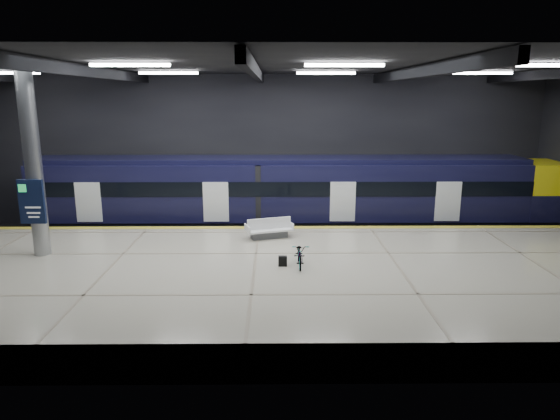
{
  "coord_description": "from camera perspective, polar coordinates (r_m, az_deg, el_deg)",
  "views": [
    {
      "loc": [
        0.73,
        -18.95,
        6.91
      ],
      "look_at": [
        0.92,
        1.5,
        2.2
      ],
      "focal_mm": 32.0,
      "sensor_mm": 36.0,
      "label": 1
    }
  ],
  "objects": [
    {
      "name": "safety_strip",
      "position": [
        22.47,
        -2.39,
        -2.01
      ],
      "size": [
        30.0,
        0.4,
        0.01
      ],
      "primitive_type": "cube",
      "color": "gold",
      "rests_on": "platform"
    },
    {
      "name": "pannier_bag",
      "position": [
        17.47,
        0.31,
        -5.85
      ],
      "size": [
        0.3,
        0.19,
        0.35
      ],
      "primitive_type": "cube",
      "rotation": [
        0.0,
        0.0,
        -0.03
      ],
      "color": "black",
      "rests_on": "platform"
    },
    {
      "name": "room_shell",
      "position": [
        19.0,
        -2.79,
        9.36
      ],
      "size": [
        30.1,
        16.1,
        8.05
      ],
      "color": "black",
      "rests_on": "ground"
    },
    {
      "name": "ground",
      "position": [
        20.18,
        -2.6,
        -7.07
      ],
      "size": [
        30.0,
        30.0,
        0.0
      ],
      "primitive_type": "plane",
      "color": "black",
      "rests_on": "ground"
    },
    {
      "name": "rails",
      "position": [
        25.4,
        -2.17,
        -2.64
      ],
      "size": [
        30.0,
        1.52,
        0.16
      ],
      "color": "gray",
      "rests_on": "ground"
    },
    {
      "name": "info_column",
      "position": [
        20.09,
        -26.39,
        4.62
      ],
      "size": [
        0.9,
        0.78,
        6.9
      ],
      "color": "#9EA0A5",
      "rests_on": "platform"
    },
    {
      "name": "train",
      "position": [
        25.0,
        4.02,
        1.75
      ],
      "size": [
        29.4,
        2.84,
        3.79
      ],
      "color": "black",
      "rests_on": "ground"
    },
    {
      "name": "bench",
      "position": [
        20.79,
        -1.25,
        -2.4
      ],
      "size": [
        2.08,
        1.36,
        0.85
      ],
      "rotation": [
        0.0,
        0.0,
        0.32
      ],
      "color": "#595B60",
      "rests_on": "platform"
    },
    {
      "name": "bicycle",
      "position": [
        17.41,
        2.3,
        -5.07
      ],
      "size": [
        0.57,
        1.61,
        0.84
      ],
      "primitive_type": "imported",
      "rotation": [
        0.0,
        0.0,
        -0.0
      ],
      "color": "#99999E",
      "rests_on": "platform"
    },
    {
      "name": "platform",
      "position": [
        17.65,
        -2.91,
        -8.17
      ],
      "size": [
        30.0,
        11.0,
        1.1
      ],
      "primitive_type": "cube",
      "color": "#BDB49F",
      "rests_on": "ground"
    }
  ]
}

